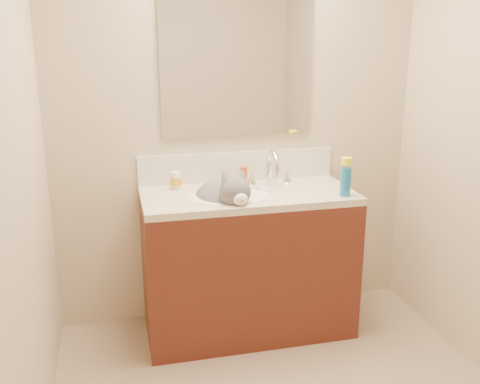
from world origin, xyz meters
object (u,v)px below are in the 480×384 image
cat (226,199)px  spray_can (345,182)px  amber_bottle (244,175)px  faucet (272,170)px  vanity_cabinet (248,265)px  pill_bottle (176,181)px  silver_jar (226,179)px  basin (229,207)px

cat → spray_can: cat is taller
amber_bottle → spray_can: (0.48, -0.39, 0.03)m
faucet → cat: (-0.32, -0.17, -0.10)m
vanity_cabinet → pill_bottle: size_ratio=12.04×
silver_jar → amber_bottle: (0.11, -0.00, 0.02)m
silver_jar → amber_bottle: bearing=-0.9°
faucet → pill_bottle: bearing=177.0°
pill_bottle → spray_can: spray_can is taller
faucet → amber_bottle: (-0.16, 0.06, -0.04)m
vanity_cabinet → silver_jar: (-0.09, 0.20, 0.48)m
silver_jar → spray_can: bearing=-33.8°
spray_can → pill_bottle: bearing=158.0°
pill_bottle → amber_bottle: size_ratio=0.99×
cat → pill_bottle: (-0.25, 0.20, 0.07)m
faucet → amber_bottle: faucet is taller
vanity_cabinet → cat: (-0.14, -0.03, 0.43)m
pill_bottle → amber_bottle: amber_bottle is taller
basin → spray_can: spray_can is taller
vanity_cabinet → pill_bottle: pill_bottle is taller
basin → pill_bottle: 0.35m
cat → amber_bottle: cat is taller
amber_bottle → basin: bearing=-122.0°
basin → pill_bottle: (-0.27, 0.20, 0.12)m
cat → amber_bottle: (0.16, 0.23, 0.07)m
pill_bottle → cat: bearing=-38.6°
faucet → silver_jar: (-0.27, 0.06, -0.05)m
vanity_cabinet → amber_bottle: amber_bottle is taller
pill_bottle → silver_jar: size_ratio=1.60×
cat → silver_jar: 0.25m
pill_bottle → spray_can: bearing=-22.0°
basin → spray_can: 0.66m
faucet → spray_can: bearing=-45.6°
silver_jar → amber_bottle: size_ratio=0.62×
vanity_cabinet → amber_bottle: 0.54m
basin → silver_jar: (0.03, 0.23, 0.10)m
pill_bottle → faucet: bearing=-3.0°
basin → silver_jar: bearing=81.8°
silver_jar → spray_can: 0.71m
amber_bottle → spray_can: 0.62m
cat → pill_bottle: bearing=131.0°
vanity_cabinet → basin: size_ratio=2.67×
silver_jar → amber_bottle: amber_bottle is taller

